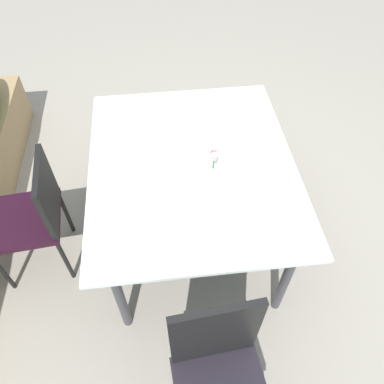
{
  "coord_description": "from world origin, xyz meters",
  "views": [
    {
      "loc": [
        -1.49,
        0.26,
        2.35
      ],
      "look_at": [
        0.02,
        0.09,
        0.51
      ],
      "focal_mm": 35.35,
      "sensor_mm": 36.0,
      "label": 1
    }
  ],
  "objects_px": {
    "chair_far_side": "(34,213)",
    "flower_vase": "(213,170)",
    "chair_end_left": "(219,373)",
    "dining_table": "(192,171)"
  },
  "relations": [
    {
      "from": "dining_table",
      "to": "chair_end_left",
      "type": "relative_size",
      "value": 1.45
    },
    {
      "from": "chair_far_side",
      "to": "dining_table",
      "type": "bearing_deg",
      "value": -92.16
    },
    {
      "from": "dining_table",
      "to": "chair_far_side",
      "type": "distance_m",
      "value": 1.0
    },
    {
      "from": "dining_table",
      "to": "chair_end_left",
      "type": "xyz_separation_m",
      "value": [
        -1.08,
        0.01,
        -0.15
      ]
    },
    {
      "from": "dining_table",
      "to": "chair_far_side",
      "type": "xyz_separation_m",
      "value": [
        -0.05,
        0.98,
        -0.2
      ]
    },
    {
      "from": "chair_far_side",
      "to": "flower_vase",
      "type": "height_order",
      "value": "flower_vase"
    },
    {
      "from": "chair_far_side",
      "to": "flower_vase",
      "type": "bearing_deg",
      "value": -100.14
    },
    {
      "from": "dining_table",
      "to": "flower_vase",
      "type": "distance_m",
      "value": 0.23
    },
    {
      "from": "chair_far_side",
      "to": "chair_end_left",
      "type": "bearing_deg",
      "value": -141.83
    },
    {
      "from": "chair_end_left",
      "to": "dining_table",
      "type": "bearing_deg",
      "value": -95.11
    }
  ]
}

